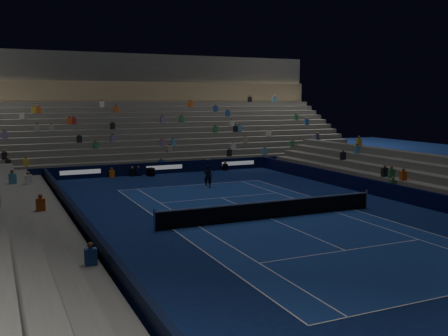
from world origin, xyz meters
TOP-DOWN VIEW (x-y plane):
  - ground at (0.00, 0.00)m, footprint 90.00×90.00m
  - court_surface at (0.00, 0.00)m, footprint 10.97×23.77m
  - sponsor_barrier_far at (0.00, 18.50)m, footprint 44.00×0.25m
  - sponsor_barrier_east at (9.70, 0.00)m, footprint 0.25×37.00m
  - sponsor_barrier_west at (-9.70, 0.00)m, footprint 0.25×37.00m
  - grandstand_main at (0.00, 27.90)m, footprint 44.00×15.20m
  - grandstand_west at (-13.17, 0.00)m, footprint 5.00×37.00m
  - tennis_net at (0.00, 0.00)m, footprint 12.90×0.10m
  - tennis_player at (0.70, 10.39)m, footprint 0.71×0.60m
  - broadcast_camera at (-1.46, 17.51)m, footprint 0.60×1.01m

SIDE VIEW (x-z plane):
  - ground at x=0.00m, z-range 0.00..0.00m
  - court_surface at x=0.00m, z-range 0.00..0.01m
  - broadcast_camera at x=-1.46m, z-range 0.01..0.67m
  - sponsor_barrier_far at x=0.00m, z-range 0.00..1.00m
  - sponsor_barrier_east at x=9.70m, z-range 0.00..1.00m
  - sponsor_barrier_west at x=-9.70m, z-range 0.00..1.00m
  - tennis_net at x=0.00m, z-range -0.05..1.05m
  - tennis_player at x=0.70m, z-range 0.00..1.66m
  - grandstand_west at x=-13.17m, z-range -0.33..2.17m
  - grandstand_main at x=0.00m, z-range -2.22..8.98m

